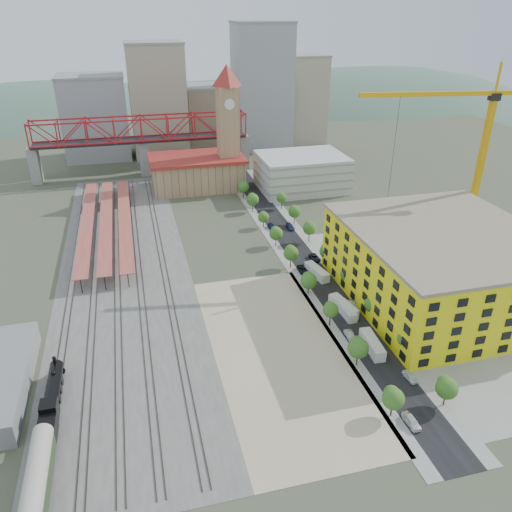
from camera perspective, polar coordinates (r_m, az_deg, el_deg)
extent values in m
plane|color=#474C38|center=(137.53, 0.44, -2.79)|extent=(400.00, 400.00, 0.00)
cube|color=#605E59|center=(149.48, -14.80, -1.17)|extent=(36.00, 165.00, 0.06)
cube|color=tan|center=(111.33, 2.63, -10.81)|extent=(28.00, 67.00, 0.06)
cube|color=black|center=(154.41, 4.76, 0.62)|extent=(12.00, 170.00, 0.06)
cube|color=gray|center=(152.84, 2.81, 0.39)|extent=(3.00, 170.00, 0.04)
cube|color=gray|center=(156.17, 6.67, 0.84)|extent=(3.00, 170.00, 0.04)
cube|color=gray|center=(139.57, 20.88, -4.26)|extent=(50.00, 90.00, 0.06)
cube|color=#382B23|center=(150.66, -20.37, -1.75)|extent=(0.12, 160.00, 0.18)
cube|color=#382B23|center=(150.48, -19.83, -1.69)|extent=(0.12, 160.00, 0.18)
cube|color=#382B23|center=(149.98, -18.11, -1.50)|extent=(0.12, 160.00, 0.18)
cube|color=#382B23|center=(149.86, -17.57, -1.44)|extent=(0.12, 160.00, 0.18)
cube|color=#382B23|center=(149.54, -15.84, -1.25)|extent=(0.12, 160.00, 0.18)
cube|color=#382B23|center=(149.47, -15.29, -1.19)|extent=(0.12, 160.00, 0.18)
cube|color=#382B23|center=(149.34, -13.55, -0.99)|extent=(0.12, 160.00, 0.18)
cube|color=#382B23|center=(149.33, -13.00, -0.93)|extent=(0.12, 160.00, 0.18)
cube|color=#382B23|center=(149.42, -10.88, -0.69)|extent=(0.12, 160.00, 0.18)
cube|color=#382B23|center=(149.47, -10.34, -0.63)|extent=(0.12, 160.00, 0.18)
cube|color=#BB5E48|center=(173.58, -18.74, 3.72)|extent=(4.00, 80.00, 0.25)
cylinder|color=black|center=(174.33, -18.65, 3.12)|extent=(0.24, 0.24, 4.00)
cube|color=#BB5E48|center=(173.12, -16.78, 3.95)|extent=(4.00, 80.00, 0.25)
cylinder|color=black|center=(173.87, -16.69, 3.35)|extent=(0.24, 0.24, 4.00)
cube|color=#BB5E48|center=(172.87, -14.80, 4.18)|extent=(4.00, 80.00, 0.25)
cylinder|color=black|center=(173.62, -14.72, 3.57)|extent=(0.24, 0.24, 4.00)
cube|color=tan|center=(208.63, -6.74, 9.36)|extent=(36.00, 22.00, 12.00)
cube|color=maroon|center=(206.80, -6.84, 11.08)|extent=(38.00, 24.00, 1.20)
cube|color=tan|center=(205.04, -3.18, 13.25)|extent=(8.00, 8.00, 40.00)
pyramid|color=maroon|center=(200.35, -3.40, 21.06)|extent=(12.00, 12.00, 8.00)
cylinder|color=white|center=(198.26, -3.04, 16.92)|extent=(4.00, 0.30, 4.00)
cube|color=silver|center=(206.40, 5.22, 9.53)|extent=(34.00, 26.00, 14.00)
cube|color=gray|center=(232.03, -23.93, 9.43)|extent=(4.00, 6.00, 15.00)
cube|color=gray|center=(234.25, -1.42, 11.85)|extent=(4.00, 6.00, 15.00)
cube|color=gray|center=(228.76, -12.67, 10.85)|extent=(4.00, 6.00, 15.00)
cube|color=black|center=(226.78, -12.87, 12.79)|extent=(90.00, 9.00, 1.00)
cube|color=#FCFF15|center=(133.78, 20.44, -1.16)|extent=(44.00, 50.00, 18.00)
cube|color=gray|center=(129.91, 21.09, 2.51)|extent=(44.60, 50.60, 0.80)
cube|color=#9EA0A3|center=(260.59, -17.87, 14.76)|extent=(30.00, 25.00, 38.00)
cube|color=#B2A58C|center=(254.53, -11.13, 16.86)|extent=(26.00, 22.00, 52.00)
cube|color=gray|center=(274.13, -5.35, 15.57)|extent=(24.00, 24.00, 30.00)
cube|color=#9EA0A3|center=(267.34, 0.69, 18.65)|extent=(28.00, 22.00, 60.00)
cube|color=#B2A58C|center=(280.36, 5.37, 17.27)|extent=(22.00, 20.00, 44.00)
cube|color=brown|center=(282.44, -8.58, 15.31)|extent=(20.00, 20.00, 26.00)
ellipsoid|color=#4C6B59|center=(402.43, -20.61, 5.31)|extent=(396.00, 216.00, 180.00)
ellipsoid|color=#4C6B59|center=(414.28, -3.45, 4.06)|extent=(484.00, 264.00, 220.00)
ellipsoid|color=#4C6B59|center=(443.23, 12.02, 8.09)|extent=(418.00, 228.00, 190.00)
cylinder|color=black|center=(106.22, -22.13, -13.57)|extent=(2.66, 12.77, 2.66)
cube|color=black|center=(100.88, -22.54, -15.97)|extent=(2.98, 3.19, 3.41)
cylinder|color=black|center=(109.23, -22.04, -11.03)|extent=(0.75, 0.75, 1.70)
sphere|color=black|center=(107.03, -22.15, -12.28)|extent=(1.06, 1.06, 1.06)
cone|color=black|center=(112.81, -21.63, -11.86)|extent=(2.77, 1.70, 2.77)
cube|color=black|center=(97.82, -22.78, -18.12)|extent=(2.98, 6.39, 2.98)
cube|color=#293E22|center=(89.81, -23.65, -22.92)|extent=(3.09, 19.16, 3.41)
cylinder|color=#ADA899|center=(88.50, -23.88, -22.15)|extent=(3.30, 19.16, 3.30)
cube|color=#EAA70F|center=(161.07, 23.97, 8.03)|extent=(1.58, 1.58, 44.57)
cube|color=black|center=(156.07, 25.60, 16.10)|extent=(2.48, 2.48, 1.98)
cube|color=#EAA70F|center=(147.50, 19.07, 17.10)|extent=(37.35, 7.13, 1.19)
cube|color=#EAA70F|center=(155.44, 25.97, 17.87)|extent=(0.50, 0.50, 7.92)
cube|color=silver|center=(113.87, 13.13, -9.83)|extent=(3.21, 9.74, 2.62)
cube|color=silver|center=(124.44, 10.19, -6.12)|extent=(2.57, 8.71, 2.36)
cube|color=silver|center=(125.42, 9.94, -5.73)|extent=(4.36, 9.96, 2.64)
cube|color=silver|center=(139.99, 6.96, -1.83)|extent=(4.40, 9.84, 2.61)
imported|color=silver|center=(98.74, 17.33, -17.59)|extent=(2.04, 4.67, 1.56)
imported|color=#A4A3A9|center=(116.58, 10.68, -8.95)|extent=(1.72, 4.38, 1.42)
imported|color=black|center=(142.15, 5.33, -1.55)|extent=(2.39, 4.96, 1.36)
imported|color=navy|center=(168.88, 1.84, 3.34)|extent=(2.30, 5.07, 1.44)
imported|color=white|center=(108.20, 17.18, -13.09)|extent=(1.98, 4.06, 1.33)
imported|color=#929397|center=(127.83, 10.94, -5.49)|extent=(1.71, 4.20, 1.35)
imported|color=black|center=(149.06, 6.75, -0.20)|extent=(2.55, 5.16, 1.41)
imported|color=navy|center=(169.29, 3.93, 3.36)|extent=(2.21, 5.14, 1.47)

